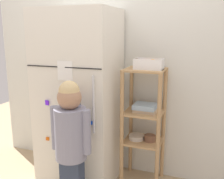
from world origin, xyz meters
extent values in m
cube|color=silver|center=(0.00, 0.33, 1.07)|extent=(2.78, 0.03, 2.14)
cube|color=silver|center=(-0.27, 0.02, 0.82)|extent=(0.72, 0.56, 1.64)
cube|color=black|center=(-0.27, -0.26, 1.15)|extent=(0.70, 0.01, 0.01)
cylinder|color=silver|center=(0.01, -0.29, 0.86)|extent=(0.02, 0.02, 0.48)
cube|color=white|center=(-0.25, -0.27, 1.12)|extent=(0.14, 0.01, 0.16)
cube|color=#C624EF|center=(-0.16, -0.27, 0.90)|extent=(0.04, 0.02, 0.04)
cube|color=#5F1AF1|center=(-0.44, -0.27, 0.83)|extent=(0.04, 0.02, 0.04)
cube|color=gold|center=(-0.23, -0.27, 0.87)|extent=(0.04, 0.02, 0.04)
cube|color=blue|center=(-0.01, -0.27, 0.70)|extent=(0.03, 0.02, 0.03)
cube|color=#DF590D|center=(-0.46, -0.27, 0.49)|extent=(0.03, 0.01, 0.03)
cube|color=red|center=(-0.30, -0.27, 0.52)|extent=(0.04, 0.01, 0.04)
cylinder|color=gray|center=(-0.12, -0.44, 0.65)|extent=(0.25, 0.25, 0.42)
sphere|color=gray|center=(-0.12, -0.36, 0.85)|extent=(0.11, 0.11, 0.11)
sphere|color=#A87A5B|center=(-0.12, -0.44, 0.95)|extent=(0.19, 0.19, 0.19)
sphere|color=tan|center=(-0.12, -0.44, 1.00)|extent=(0.16, 0.16, 0.16)
cylinder|color=gray|center=(-0.26, -0.44, 0.68)|extent=(0.07, 0.07, 0.36)
cylinder|color=gray|center=(0.02, -0.44, 0.68)|extent=(0.07, 0.07, 0.36)
cylinder|color=tan|center=(0.17, -0.01, 0.56)|extent=(0.04, 0.04, 1.11)
cylinder|color=tan|center=(0.50, -0.01, 0.56)|extent=(0.04, 0.04, 1.11)
cylinder|color=tan|center=(0.17, 0.28, 0.56)|extent=(0.04, 0.04, 1.11)
cylinder|color=tan|center=(0.50, 0.28, 0.56)|extent=(0.04, 0.04, 1.11)
cube|color=tan|center=(0.33, 0.13, 1.11)|extent=(0.35, 0.32, 0.02)
cube|color=tan|center=(0.33, 0.13, 0.70)|extent=(0.35, 0.32, 0.02)
cube|color=tan|center=(0.33, 0.13, 0.42)|extent=(0.35, 0.32, 0.02)
cube|color=#C6AD8E|center=(0.35, 0.15, 0.73)|extent=(0.21, 0.19, 0.03)
cube|color=#99B2C6|center=(0.34, 0.14, 0.76)|extent=(0.21, 0.19, 0.04)
cylinder|color=beige|center=(0.27, 0.13, 0.45)|extent=(0.15, 0.15, 0.04)
cylinder|color=brown|center=(0.40, 0.13, 0.46)|extent=(0.10, 0.10, 0.06)
cube|color=white|center=(0.37, 0.12, 1.12)|extent=(0.25, 0.17, 0.01)
cube|color=white|center=(0.37, 0.04, 1.16)|extent=(0.25, 0.01, 0.09)
cube|color=white|center=(0.37, 0.20, 1.16)|extent=(0.25, 0.01, 0.09)
cube|color=white|center=(0.25, 0.12, 1.16)|extent=(0.01, 0.17, 0.09)
cube|color=white|center=(0.49, 0.12, 1.16)|extent=(0.01, 0.17, 0.09)
sphere|color=#C24512|center=(0.41, 0.10, 1.16)|extent=(0.07, 0.07, 0.07)
sphere|color=#B53228|center=(0.33, 0.11, 1.15)|extent=(0.06, 0.06, 0.06)
sphere|color=orange|center=(0.40, 0.13, 1.16)|extent=(0.08, 0.08, 0.08)
camera|label=1|loc=(0.85, -2.14, 1.44)|focal=41.71mm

